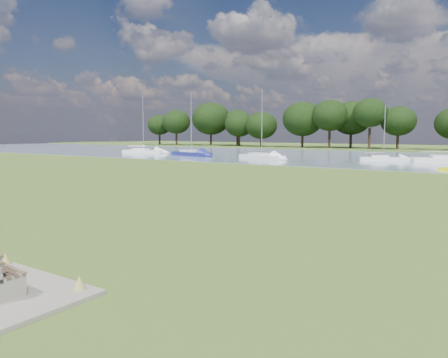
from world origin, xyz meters
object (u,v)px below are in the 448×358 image
Objects in this scene: sailboat_0 at (191,152)px; sailboat_6 at (383,158)px; sailboat_4 at (261,155)px; sailboat_3 at (143,150)px.

sailboat_6 is at bearing 24.90° from sailboat_0.
sailboat_0 is 1.03× the size of sailboat_4.
sailboat_4 is (23.00, -1.89, -0.04)m from sailboat_3.
sailboat_6 is (25.87, 4.27, -0.12)m from sailboat_0.
sailboat_6 is at bearing 33.07° from sailboat_4.
sailboat_3 is at bearing -173.69° from sailboat_0.
sailboat_4 reaches higher than sailboat_6.
sailboat_3 is 1.38× the size of sailboat_6.
sailboat_0 reaches higher than sailboat_4.
sailboat_3 reaches higher than sailboat_0.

